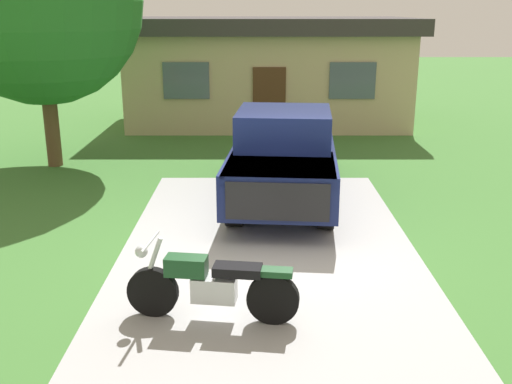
{
  "coord_description": "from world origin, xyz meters",
  "views": [
    {
      "loc": [
        -0.21,
        -9.34,
        3.8
      ],
      "look_at": [
        -0.18,
        0.06,
        0.9
      ],
      "focal_mm": 41.84,
      "sensor_mm": 36.0,
      "label": 1
    }
  ],
  "objects": [
    {
      "name": "driveway_pad",
      "position": [
        0.0,
        0.0,
        0.0
      ],
      "size": [
        4.82,
        8.15,
        0.01
      ],
      "primitive_type": "cube",
      "color": "#A2A2A2",
      "rests_on": "ground"
    },
    {
      "name": "shade_tree",
      "position": [
        -5.28,
        5.26,
        3.95
      ],
      "size": [
        4.83,
        4.83,
        6.37
      ],
      "color": "brown",
      "rests_on": "ground"
    },
    {
      "name": "motorcycle",
      "position": [
        -0.78,
        -2.53,
        0.47
      ],
      "size": [
        2.21,
        0.7,
        1.09
      ],
      "color": "black",
      "rests_on": "ground"
    },
    {
      "name": "ground_plane",
      "position": [
        0.0,
        0.0,
        0.0
      ],
      "size": [
        80.0,
        80.0,
        0.0
      ],
      "primitive_type": "plane",
      "color": "#3C702F"
    },
    {
      "name": "pickup_truck",
      "position": [
        0.38,
        2.69,
        0.95
      ],
      "size": [
        2.47,
        5.77,
        1.9
      ],
      "color": "black",
      "rests_on": "ground"
    },
    {
      "name": "neighbor_house",
      "position": [
        0.19,
        11.43,
        1.79
      ],
      "size": [
        9.6,
        5.6,
        3.5
      ],
      "color": "tan",
      "rests_on": "ground"
    }
  ]
}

